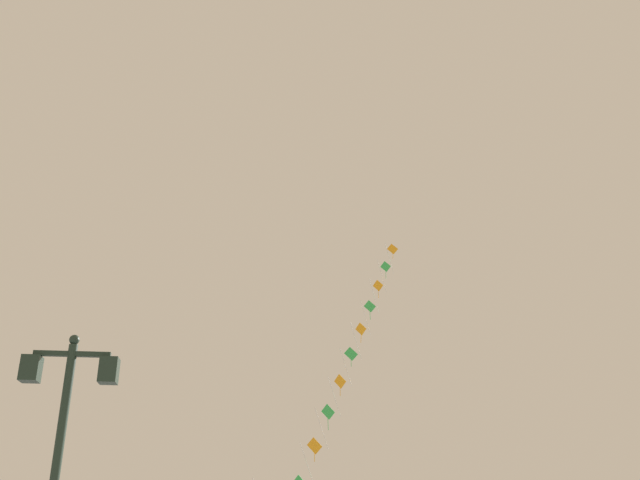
{
  "coord_description": "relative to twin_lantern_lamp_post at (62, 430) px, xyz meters",
  "views": [
    {
      "loc": [
        1.16,
        -2.19,
        1.81
      ],
      "look_at": [
        2.86,
        13.74,
        8.69
      ],
      "focal_mm": 39.23,
      "sensor_mm": 36.0,
      "label": 1
    }
  ],
  "objects": [
    {
      "name": "twin_lantern_lamp_post",
      "position": [
        0.0,
        0.0,
        0.0
      ],
      "size": [
        1.47,
        0.28,
        4.81
      ],
      "color": "#1E2D23",
      "rests_on": "ground_plane"
    },
    {
      "name": "kite_train",
      "position": [
        6.32,
        12.55,
        4.32
      ],
      "size": [
        6.12,
        9.18,
        13.72
      ],
      "color": "brown",
      "rests_on": "ground_plane"
    }
  ]
}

